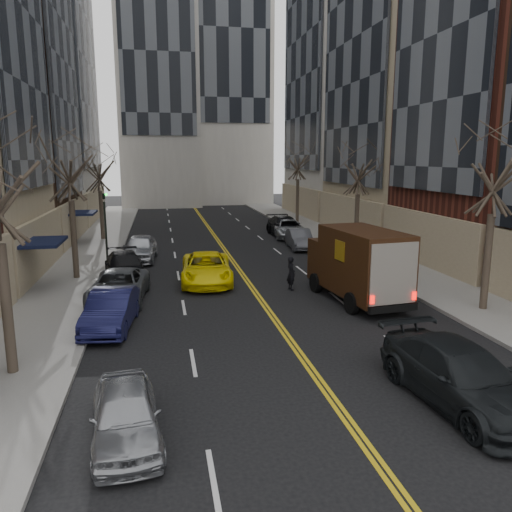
{
  "coord_description": "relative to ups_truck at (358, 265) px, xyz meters",
  "views": [
    {
      "loc": [
        -4.35,
        -6.91,
        6.37
      ],
      "look_at": [
        -0.37,
        13.73,
        2.2
      ],
      "focal_mm": 35.0,
      "sensor_mm": 36.0,
      "label": 1
    }
  ],
  "objects": [
    {
      "name": "tree_lf_far",
      "position": [
        -13.0,
        19.48,
        4.36
      ],
      "size": [
        3.2,
        3.2,
        8.12
      ],
      "color": "#382D23",
      "rests_on": "sidewalk_left"
    },
    {
      "name": "tree_rt_near",
      "position": [
        4.6,
        -2.52,
        4.79
      ],
      "size": [
        3.2,
        3.2,
        8.71
      ],
      "color": "#382D23",
      "rests_on": "sidewalk_right"
    },
    {
      "name": "parked_lf_e",
      "position": [
        -9.87,
        11.06,
        -0.86
      ],
      "size": [
        2.26,
        4.86,
        1.61
      ],
      "primitive_type": "imported",
      "rotation": [
        0.0,
        0.0,
        -0.08
      ],
      "color": "#B6B9BF",
      "rests_on": "ground"
    },
    {
      "name": "parked_lf_a",
      "position": [
        -9.49,
        -9.65,
        -1.02
      ],
      "size": [
        1.87,
        3.91,
        1.29
      ],
      "primitive_type": "imported",
      "rotation": [
        0.0,
        0.0,
        0.09
      ],
      "color": "#9EA1A5",
      "rests_on": "ground"
    },
    {
      "name": "parked_rt_a",
      "position": [
        1.09,
        13.23,
        -0.98
      ],
      "size": [
        1.82,
        4.32,
        1.39
      ],
      "primitive_type": "imported",
      "rotation": [
        0.0,
        0.0,
        -0.08
      ],
      "color": "#45464C",
      "rests_on": "ground"
    },
    {
      "name": "parked_lf_c",
      "position": [
        -10.5,
        1.91,
        -0.97
      ],
      "size": [
        2.74,
        5.22,
        1.4
      ],
      "primitive_type": "imported",
      "rotation": [
        0.0,
        0.0,
        -0.08
      ],
      "color": "#4B4E52",
      "rests_on": "ground"
    },
    {
      "name": "streetwall_right",
      "position": [
        12.18,
        18.68,
        13.42
      ],
      "size": [
        12.26,
        49.0,
        34.0
      ],
      "color": "#4C301E",
      "rests_on": "ground"
    },
    {
      "name": "parked_lf_d",
      "position": [
        -10.5,
        6.13,
        -0.96
      ],
      "size": [
        2.58,
        5.08,
        1.41
      ],
      "primitive_type": "imported",
      "rotation": [
        0.0,
        0.0,
        0.13
      ],
      "color": "black",
      "rests_on": "ground"
    },
    {
      "name": "sidewalk_right",
      "position": [
        4.8,
        13.48,
        -1.59
      ],
      "size": [
        4.0,
        66.0,
        0.15
      ],
      "primitive_type": "cube",
      "color": "slate",
      "rests_on": "ground"
    },
    {
      "name": "sidewalk_left",
      "position": [
        -13.2,
        13.48,
        -1.59
      ],
      "size": [
        4.0,
        66.0,
        0.15
      ],
      "primitive_type": "cube",
      "color": "slate",
      "rests_on": "ground"
    },
    {
      "name": "ups_truck",
      "position": [
        0.0,
        0.0,
        0.0
      ],
      "size": [
        3.0,
        6.27,
        3.31
      ],
      "rotation": [
        0.0,
        0.0,
        0.12
      ],
      "color": "black",
      "rests_on": "ground"
    },
    {
      "name": "pedestrian",
      "position": [
        -2.39,
        2.46,
        -0.85
      ],
      "size": [
        0.49,
        0.66,
        1.65
      ],
      "primitive_type": "imported",
      "rotation": [
        0.0,
        0.0,
        1.74
      ],
      "color": "black",
      "rests_on": "ground"
    },
    {
      "name": "parked_lf_b",
      "position": [
        -10.5,
        -1.71,
        -0.95
      ],
      "size": [
        2.01,
        4.53,
        1.45
      ],
      "primitive_type": "imported",
      "rotation": [
        0.0,
        0.0,
        -0.11
      ],
      "color": "#13133B",
      "rests_on": "ground"
    },
    {
      "name": "tree_rt_mid",
      "position": [
        4.6,
        11.48,
        4.5
      ],
      "size": [
        3.2,
        3.2,
        8.32
      ],
      "color": "#382D23",
      "rests_on": "sidewalk_right"
    },
    {
      "name": "parked_rt_c",
      "position": [
        1.49,
        19.06,
        -0.88
      ],
      "size": [
        2.37,
        5.52,
        1.59
      ],
      "primitive_type": "imported",
      "rotation": [
        0.0,
        0.0,
        0.03
      ],
      "color": "black",
      "rests_on": "ground"
    },
    {
      "name": "tree_rt_far",
      "position": [
        4.6,
        26.48,
        5.07
      ],
      "size": [
        3.2,
        3.2,
        9.11
      ],
      "color": "#382D23",
      "rests_on": "sidewalk_right"
    },
    {
      "name": "traffic_signal",
      "position": [
        -11.59,
        8.48,
        1.15
      ],
      "size": [
        0.29,
        0.26,
        4.7
      ],
      "color": "black",
      "rests_on": "sidewalk_left"
    },
    {
      "name": "parked_rt_b",
      "position": [
        1.57,
        18.14,
        -0.94
      ],
      "size": [
        2.84,
        5.4,
        1.45
      ],
      "primitive_type": "imported",
      "rotation": [
        0.0,
        0.0,
        -0.09
      ],
      "color": "#B7BBBF",
      "rests_on": "ground"
    },
    {
      "name": "observer_sedan",
      "position": [
        -1.02,
        -9.53,
        -0.89
      ],
      "size": [
        2.68,
        5.57,
        1.56
      ],
      "rotation": [
        0.0,
        0.0,
        0.09
      ],
      "color": "black",
      "rests_on": "ground"
    },
    {
      "name": "taxi",
      "position": [
        -6.31,
        4.64,
        -0.91
      ],
      "size": [
        2.88,
        5.61,
        1.51
      ],
      "primitive_type": "imported",
      "rotation": [
        0.0,
        0.0,
        -0.07
      ],
      "color": "#FFE80A",
      "rests_on": "ground"
    },
    {
      "name": "tree_lf_mid",
      "position": [
        -13.0,
        6.48,
        4.93
      ],
      "size": [
        3.2,
        3.2,
        8.91
      ],
      "color": "#382D23",
      "rests_on": "sidewalk_left"
    }
  ]
}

